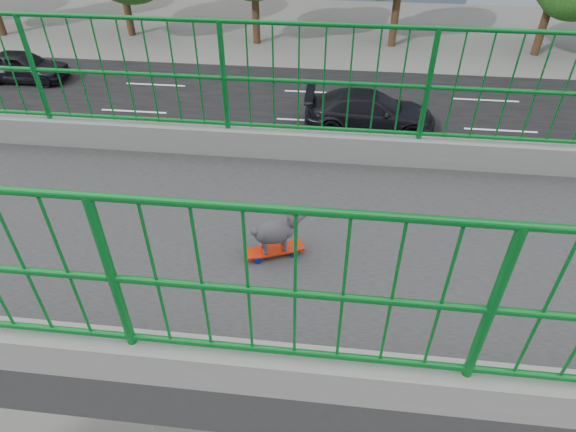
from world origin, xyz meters
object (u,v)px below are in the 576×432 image
Objects in this scene: car_4 at (22,66)px; car_2 at (267,148)px; car_1 at (113,188)px; car_3 at (370,111)px; poodle at (277,230)px; skateboard at (275,250)px; car_0 at (45,251)px.

car_2 is at bearing -115.74° from car_4.
car_3 is at bearing 127.03° from car_1.
car_1 is at bearing 127.03° from car_3.
car_1 is at bearing -165.61° from poodle.
poodle is (-0.01, 0.02, 0.22)m from skateboard.
skateboard is 0.22m from poodle.
car_2 is 0.87× the size of car_3.
skateboard is 1.17× the size of poodle.
car_0 is at bearing -147.99° from car_4.
car_2 is at bearing 168.06° from skateboard.
car_4 is at bearing 79.41° from car_3.
car_4 is at bearing 64.26° from car_2.
poodle reaches higher than car_0.
car_4 is at bearing -147.99° from car_0.
poodle reaches higher than car_2.
car_4 is at bearing -162.36° from poodle.
poodle is 0.10× the size of car_4.
skateboard is at bearing -170.56° from car_2.
skateboard is at bearing -90.00° from poodle.
car_1 is 5.64m from car_2.
car_2 is (-3.20, 4.65, -0.02)m from car_1.
car_0 is at bearing 140.52° from car_2.
poodle is at bearing 173.79° from car_3.
car_0 is at bearing -11.00° from car_1.
car_2 is at bearing 124.54° from car_1.
car_0 is at bearing 136.51° from car_3.
skateboard reaches higher than car_4.
skateboard is 0.11× the size of car_2.
car_0 is 13.23m from car_3.
car_0 reaches higher than car_2.
car_3 reaches higher than car_2.
car_3 is at bearing 152.41° from poodle.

